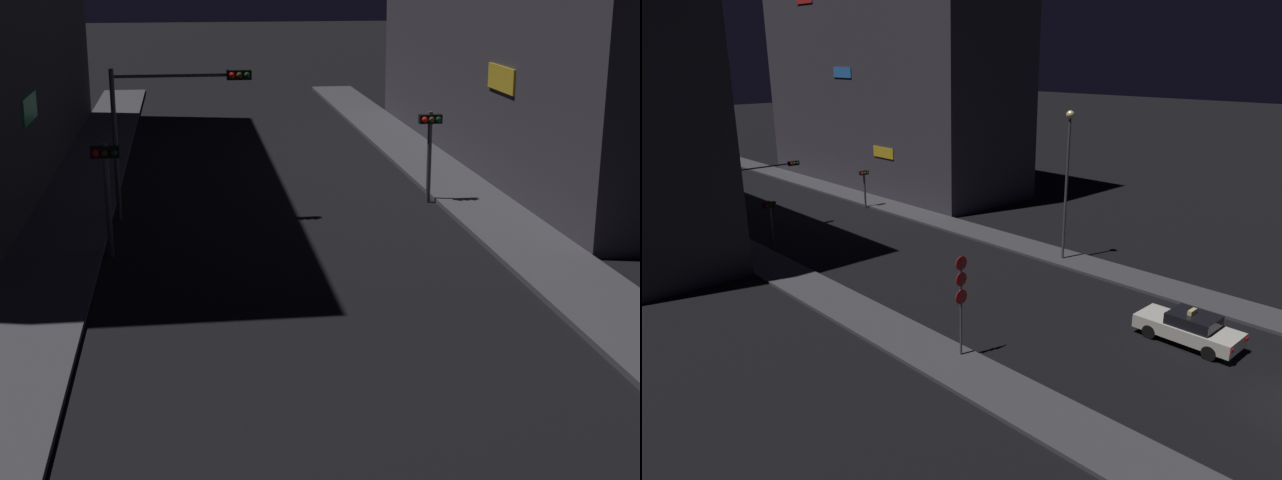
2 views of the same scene
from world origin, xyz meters
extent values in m
cube|color=#424247|center=(-6.96, 32.95, 0.08)|extent=(2.68, 69.90, 0.16)
cube|color=#424247|center=(6.96, 32.95, 0.08)|extent=(2.68, 69.90, 0.16)
cube|color=#26CC66|center=(-8.26, 36.01, 3.51)|extent=(0.08, 2.80, 0.90)
cube|color=yellow|center=(8.26, 36.31, 4.20)|extent=(0.08, 2.80, 0.90)
cylinder|color=#47474C|center=(-5.37, 34.15, 2.48)|extent=(0.16, 0.16, 4.97)
cylinder|color=#47474C|center=(-3.34, 34.15, 4.72)|extent=(4.06, 0.10, 0.10)
cube|color=black|center=(-1.31, 34.15, 4.72)|extent=(0.80, 0.28, 0.32)
sphere|color=red|center=(-1.56, 33.98, 4.72)|extent=(0.20, 0.20, 0.20)
sphere|color=#3F2D0C|center=(-1.31, 33.98, 4.72)|extent=(0.20, 0.20, 0.20)
sphere|color=#0C3319|center=(-1.06, 33.98, 4.72)|extent=(0.20, 0.20, 0.20)
cylinder|color=#47474C|center=(-5.37, 29.99, 1.67)|extent=(0.16, 0.16, 3.33)
cube|color=black|center=(-5.37, 29.99, 3.08)|extent=(0.80, 0.28, 0.32)
sphere|color=red|center=(-5.61, 29.81, 3.08)|extent=(0.20, 0.20, 0.20)
sphere|color=#3F2D0C|center=(-5.37, 29.81, 3.08)|extent=(0.20, 0.20, 0.20)
sphere|color=#0C3319|center=(-5.12, 29.81, 3.08)|extent=(0.20, 0.20, 0.20)
cylinder|color=#47474C|center=(5.37, 35.14, 1.62)|extent=(0.16, 0.16, 3.24)
cube|color=black|center=(5.37, 35.14, 2.99)|extent=(0.80, 0.28, 0.32)
sphere|color=red|center=(5.12, 34.96, 2.99)|extent=(0.20, 0.20, 0.20)
sphere|color=#3F2D0C|center=(5.37, 34.96, 2.99)|extent=(0.20, 0.20, 0.20)
sphere|color=#0C3319|center=(5.61, 34.96, 2.99)|extent=(0.20, 0.20, 0.20)
camera|label=1|loc=(-3.12, 3.06, 8.10)|focal=53.41mm
camera|label=2|loc=(-21.14, -4.39, 12.07)|focal=32.45mm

